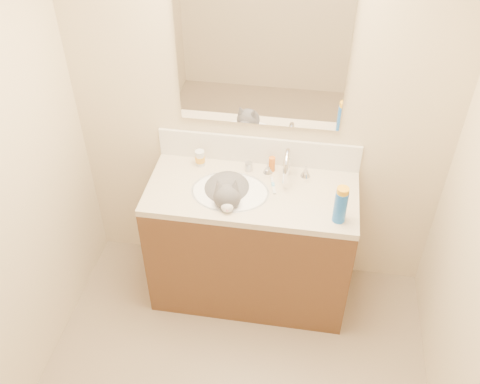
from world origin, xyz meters
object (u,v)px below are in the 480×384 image
(cat, at_px, (227,194))
(spray_can, at_px, (340,207))
(silver_jar, at_px, (249,166))
(vanity_cabinet, at_px, (251,246))
(amber_bottle, at_px, (272,164))
(pill_bottle, at_px, (200,158))
(basin, at_px, (230,201))
(faucet, at_px, (287,167))

(cat, bearing_deg, spray_can, -24.01)
(cat, distance_m, spray_can, 0.65)
(cat, xyz_separation_m, silver_jar, (0.09, 0.21, 0.06))
(vanity_cabinet, xyz_separation_m, amber_bottle, (0.09, 0.20, 0.50))
(pill_bottle, xyz_separation_m, spray_can, (0.83, -0.36, 0.04))
(cat, height_order, silver_jar, cat)
(basin, distance_m, silver_jar, 0.24)
(basin, distance_m, pill_bottle, 0.33)
(vanity_cabinet, xyz_separation_m, faucet, (0.18, 0.14, 0.54))
(vanity_cabinet, bearing_deg, faucet, 37.29)
(amber_bottle, bearing_deg, spray_can, -42.82)
(basin, bearing_deg, pill_bottle, 135.40)
(cat, distance_m, pill_bottle, 0.30)
(amber_bottle, relative_size, spray_can, 0.50)
(amber_bottle, bearing_deg, faucet, -33.98)
(faucet, relative_size, silver_jar, 5.26)
(vanity_cabinet, xyz_separation_m, silver_jar, (-0.04, 0.18, 0.48))
(cat, relative_size, silver_jar, 7.99)
(amber_bottle, distance_m, spray_can, 0.54)
(pill_bottle, xyz_separation_m, silver_jar, (0.29, -0.00, -0.02))
(cat, bearing_deg, vanity_cabinet, -0.84)
(cat, xyz_separation_m, pill_bottle, (-0.20, 0.21, 0.08))
(basin, height_order, pill_bottle, pill_bottle)
(vanity_cabinet, bearing_deg, pill_bottle, 151.27)
(silver_jar, relative_size, amber_bottle, 0.57)
(cat, relative_size, pill_bottle, 4.25)
(cat, bearing_deg, pill_bottle, 123.01)
(faucet, distance_m, pill_bottle, 0.52)
(faucet, relative_size, cat, 0.66)
(basin, height_order, faucet, faucet)
(pill_bottle, distance_m, silver_jar, 0.29)
(cat, relative_size, spray_can, 2.26)
(vanity_cabinet, distance_m, spray_can, 0.75)
(faucet, xyz_separation_m, silver_jar, (-0.22, 0.04, -0.06))
(vanity_cabinet, distance_m, cat, 0.44)
(vanity_cabinet, xyz_separation_m, pill_bottle, (-0.34, 0.19, 0.50))
(faucet, height_order, amber_bottle, faucet)
(basin, xyz_separation_m, spray_can, (0.61, -0.14, 0.16))
(silver_jar, relative_size, spray_can, 0.28)
(vanity_cabinet, height_order, faucet, faucet)
(vanity_cabinet, relative_size, amber_bottle, 12.77)
(vanity_cabinet, height_order, basin, basin)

